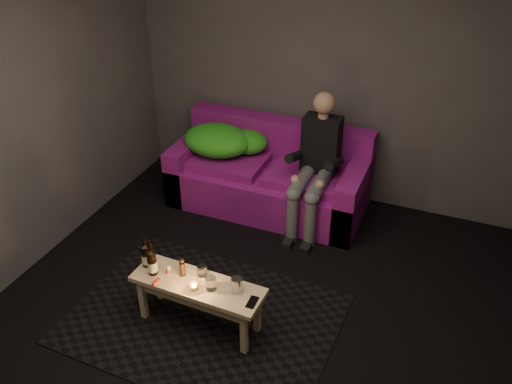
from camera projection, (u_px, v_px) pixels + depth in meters
floor at (240, 342)px, 3.92m from camera, size 4.50×4.50×0.00m
room at (266, 107)px, 3.42m from camera, size 4.50×4.50×4.50m
rug at (204, 318)px, 4.11m from camera, size 2.01×1.50×0.01m
sofa at (270, 177)px, 5.35m from camera, size 1.88×0.85×0.81m
green_blanket at (223, 140)px, 5.33m from camera, size 0.83×0.56×0.28m
person at (316, 162)px, 4.88m from camera, size 0.34×0.78×1.25m
coffee_table at (198, 290)px, 3.90m from camera, size 0.99×0.35×0.40m
beer_bottle_a at (146, 255)px, 3.98m from camera, size 0.06×0.06×0.25m
beer_bottle_b at (152, 262)px, 3.90m from camera, size 0.07×0.07×0.28m
salt_shaker at (169, 269)px, 3.93m from camera, size 0.04×0.04×0.08m
pepper_mill at (182, 269)px, 3.91m from camera, size 0.05×0.05×0.12m
tumbler_back at (202, 270)px, 3.92m from camera, size 0.09×0.09×0.08m
tealight at (194, 287)px, 3.79m from camera, size 0.07×0.07×0.05m
tumbler_front at (211, 283)px, 3.79m from camera, size 0.11×0.11×0.10m
steel_cup at (237, 285)px, 3.77m from camera, size 0.08×0.08×0.11m
smartphone at (252, 302)px, 3.69m from camera, size 0.06×0.12×0.01m
red_lighter at (156, 281)px, 3.87m from camera, size 0.03×0.08×0.01m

